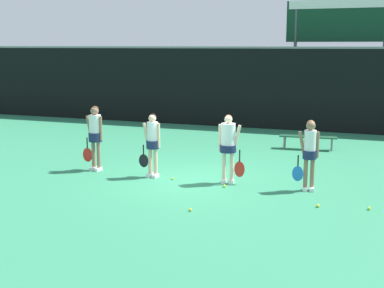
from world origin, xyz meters
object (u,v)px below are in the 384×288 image
object	(u,v)px
tennis_ball_1	(224,186)
tennis_ball_4	(173,179)
tennis_ball_2	(318,206)
bench_courtside	(308,138)
player_2	(228,143)
tennis_ball_3	(369,208)
player_3	(310,149)
scoreboard	(339,28)
player_1	(152,140)
player_0	(95,132)
tennis_ball_0	(190,210)

from	to	relation	value
tennis_ball_1	tennis_ball_4	distance (m)	1.50
tennis_ball_1	tennis_ball_2	bearing A→B (deg)	-19.92
bench_courtside	player_2	distance (m)	5.36
tennis_ball_3	player_3	bearing A→B (deg)	142.37
player_2	tennis_ball_4	bearing A→B (deg)	-179.10
scoreboard	player_2	distance (m)	11.52
player_1	player_0	bearing A→B (deg)	178.36
player_1	tennis_ball_2	world-z (taller)	player_1
tennis_ball_2	player_3	bearing A→B (deg)	107.21
tennis_ball_0	tennis_ball_1	world-z (taller)	tennis_ball_1
player_1	player_3	bearing A→B (deg)	4.34
scoreboard	player_1	world-z (taller)	scoreboard
scoreboard	tennis_ball_0	bearing A→B (deg)	-96.80
player_3	tennis_ball_1	size ratio (longest dim) A/B	23.73
tennis_ball_3	player_2	bearing A→B (deg)	162.18
player_1	tennis_ball_4	size ratio (longest dim) A/B	25.42
tennis_ball_3	tennis_ball_2	bearing A→B (deg)	-169.73
player_2	player_3	xyz separation A→B (m)	(2.00, 0.00, -0.03)
player_1	tennis_ball_2	bearing A→B (deg)	-12.13
player_0	tennis_ball_2	xyz separation A→B (m)	(6.23, -1.36, -1.03)
tennis_ball_0	tennis_ball_3	bearing A→B (deg)	21.63
tennis_ball_4	tennis_ball_2	bearing A→B (deg)	-16.09
tennis_ball_1	tennis_ball_3	distance (m)	3.46
scoreboard	tennis_ball_2	distance (m)	12.97
player_3	tennis_ball_4	xyz separation A→B (m)	(-3.43, -0.19, -0.97)
scoreboard	tennis_ball_3	xyz separation A→B (m)	(1.90, -12.10, -4.08)
player_1	tennis_ball_0	bearing A→B (deg)	-47.75
scoreboard	player_3	size ratio (longest dim) A/B	3.10
tennis_ball_1	tennis_ball_3	size ratio (longest dim) A/B	1.01
scoreboard	player_2	xyz separation A→B (m)	(-1.53, -11.00, -3.08)
tennis_ball_0	player_2	bearing A→B (deg)	88.26
player_0	tennis_ball_3	distance (m)	7.44
tennis_ball_2	tennis_ball_1	bearing A→B (deg)	160.08
player_3	tennis_ball_3	bearing A→B (deg)	-47.23
bench_courtside	player_3	xyz separation A→B (m)	(0.76, -5.17, 0.62)
player_2	scoreboard	bearing A→B (deg)	75.57
player_0	player_3	distance (m)	5.83
tennis_ball_0	tennis_ball_3	xyz separation A→B (m)	(3.51, 1.39, 0.00)
bench_courtside	player_0	xyz separation A→B (m)	(-5.07, -5.10, 0.69)
player_2	tennis_ball_3	size ratio (longest dim) A/B	24.59
player_0	player_2	xyz separation A→B (m)	(3.84, -0.07, -0.04)
tennis_ball_1	player_3	bearing A→B (deg)	12.71
player_2	tennis_ball_4	distance (m)	1.76
tennis_ball_2	tennis_ball_3	bearing A→B (deg)	10.27
bench_courtside	tennis_ball_2	xyz separation A→B (m)	(1.16, -6.47, -0.35)
player_3	tennis_ball_2	distance (m)	1.66
player_1	player_2	size ratio (longest dim) A/B	0.97
tennis_ball_2	player_1	bearing A→B (deg)	164.72
player_2	player_0	bearing A→B (deg)	172.44
player_1	tennis_ball_2	size ratio (longest dim) A/B	23.41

